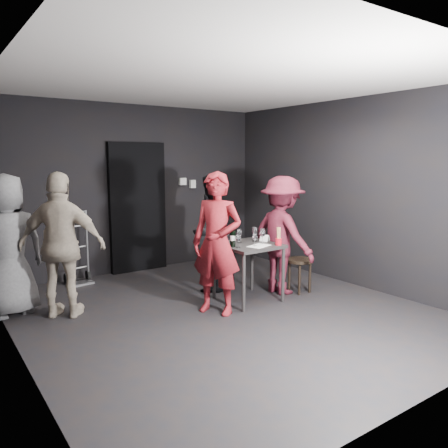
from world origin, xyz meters
TOP-DOWN VIEW (x-y plane):
  - floor at (0.00, 0.00)m, footprint 4.50×5.00m
  - ceiling at (0.00, 0.00)m, footprint 4.50×5.00m
  - wall_back at (0.00, 2.50)m, footprint 4.50×0.04m
  - wall_front at (0.00, -2.50)m, footprint 4.50×0.04m
  - wall_left at (-2.25, 0.00)m, footprint 0.04×5.00m
  - wall_right at (2.25, 0.00)m, footprint 0.04×5.00m
  - doorway at (0.00, 2.44)m, footprint 0.95×0.10m
  - wallbox_upper at (0.85, 2.45)m, footprint 0.12×0.06m
  - wallbox_lower at (1.05, 2.45)m, footprint 0.10×0.06m
  - hand_truck at (-1.07, 2.24)m, footprint 0.36×0.32m
  - tasting_table at (0.52, 0.18)m, footprint 0.72×0.72m
  - stool at (1.32, 0.04)m, footprint 0.37×0.37m
  - server_red at (-0.07, 0.03)m, footprint 0.75×0.83m
  - woman_black at (0.40, 0.84)m, footprint 0.99×0.79m
  - man_maroon at (1.10, 0.18)m, footprint 0.59×1.14m
  - bystander_cream at (-1.61, 0.94)m, footprint 1.22×1.10m
  - bystander_grey at (-2.11, 1.35)m, footprint 0.98×0.64m
  - tasting_mat at (0.54, -0.01)m, footprint 0.33×0.27m
  - wine_glass_a at (0.27, 0.06)m, footprint 0.08×0.08m
  - wine_glass_b at (0.25, 0.31)m, footprint 0.10×0.10m
  - wine_glass_c at (0.48, 0.31)m, footprint 0.09×0.09m
  - wine_glass_d at (0.50, 0.02)m, footprint 0.09×0.09m
  - wine_glass_e at (0.65, 0.06)m, footprint 0.10×0.10m
  - wine_glass_f at (0.70, 0.27)m, footprint 0.09×0.09m
  - wine_bottle at (0.25, 0.15)m, footprint 0.07×0.07m
  - breadstick_cup at (0.78, -0.11)m, footprint 0.08×0.08m
  - reserved_card at (0.79, 0.19)m, footprint 0.11×0.14m

SIDE VIEW (x-z plane):
  - floor at x=0.00m, z-range -0.01..0.01m
  - hand_truck at x=-1.07m, z-range -0.34..0.74m
  - stool at x=1.32m, z-range 0.15..0.62m
  - tasting_table at x=0.52m, z-range 0.28..1.03m
  - tasting_mat at x=0.54m, z-range 0.75..0.75m
  - reserved_card at x=0.79m, z-range 0.75..0.84m
  - wine_glass_a at x=0.27m, z-range 0.75..0.93m
  - wine_glass_d at x=0.50m, z-range 0.75..0.93m
  - wine_glass_c at x=0.48m, z-range 0.75..0.95m
  - wine_glass_f at x=0.70m, z-range 0.75..0.96m
  - wine_glass_b at x=0.25m, z-range 0.75..0.96m
  - wine_bottle at x=0.25m, z-range 0.72..1.00m
  - wine_glass_e at x=0.65m, z-range 0.75..0.97m
  - breadstick_cup at x=0.78m, z-range 0.74..0.98m
  - man_maroon at x=1.10m, z-range 0.00..1.72m
  - woman_black at x=0.40m, z-range 0.00..1.79m
  - bystander_grey at x=-2.11m, z-range 0.00..1.87m
  - server_red at x=-0.07m, z-range 0.00..1.91m
  - bystander_cream at x=-1.61m, z-range 0.00..1.92m
  - doorway at x=0.00m, z-range 0.00..2.10m
  - wall_back at x=0.00m, z-range 0.00..2.70m
  - wall_front at x=0.00m, z-range 0.00..2.70m
  - wall_left at x=-2.25m, z-range 0.00..2.70m
  - wall_right at x=2.25m, z-range 0.00..2.70m
  - wallbox_lower at x=1.05m, z-range 1.33..1.47m
  - wallbox_upper at x=0.85m, z-range 1.39..1.51m
  - ceiling at x=0.00m, z-range 2.69..2.71m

